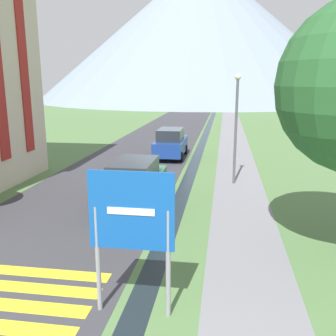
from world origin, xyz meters
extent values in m
plane|color=#517542|center=(0.00, 20.00, 0.00)|extent=(160.00, 160.00, 0.00)
cube|color=#38383D|center=(-2.50, 30.00, 0.00)|extent=(6.40, 60.00, 0.01)
cube|color=slate|center=(3.60, 30.00, 0.00)|extent=(2.20, 60.00, 0.01)
cube|color=black|center=(1.20, 30.00, 0.00)|extent=(0.60, 60.00, 0.00)
cube|color=yellow|center=(-2.50, 5.24, 0.01)|extent=(5.44, 0.44, 0.01)
cone|color=gray|center=(-3.55, 93.54, 16.51)|extent=(78.54, 78.54, 33.01)
cube|color=maroon|center=(-6.49, 14.11, 5.34)|extent=(0.06, 0.70, 8.01)
cylinder|color=gray|center=(0.41, 4.00, 1.14)|extent=(0.10, 0.10, 2.28)
cylinder|color=gray|center=(1.86, 4.00, 1.14)|extent=(0.10, 0.10, 2.28)
cube|color=#1451AD|center=(1.14, 3.98, 2.23)|extent=(1.71, 0.05, 1.59)
cube|color=white|center=(1.14, 3.95, 2.23)|extent=(0.94, 0.02, 0.14)
cube|color=#28663D|center=(-0.40, 10.62, 0.72)|extent=(1.73, 4.44, 0.84)
cube|color=#23282D|center=(-0.40, 10.40, 1.48)|extent=(1.47, 2.44, 0.68)
cylinder|color=black|center=(-1.23, 12.00, 0.30)|extent=(0.18, 0.60, 0.60)
cylinder|color=black|center=(0.43, 12.00, 0.30)|extent=(0.18, 0.60, 0.60)
cylinder|color=black|center=(-1.23, 9.24, 0.30)|extent=(0.18, 0.60, 0.60)
cylinder|color=black|center=(0.43, 9.24, 0.30)|extent=(0.18, 0.60, 0.60)
cube|color=navy|center=(-0.41, 20.02, 0.72)|extent=(1.69, 4.03, 0.84)
cube|color=#23282D|center=(-0.41, 19.82, 1.48)|extent=(1.44, 2.22, 0.68)
cylinder|color=black|center=(-1.21, 21.27, 0.30)|extent=(0.18, 0.60, 0.60)
cylinder|color=black|center=(0.40, 21.27, 0.30)|extent=(0.18, 0.60, 0.60)
cylinder|color=black|center=(-1.21, 18.78, 0.30)|extent=(0.18, 0.60, 0.60)
cylinder|color=black|center=(0.40, 18.78, 0.30)|extent=(0.18, 0.60, 0.60)
cylinder|color=#515156|center=(3.37, 14.47, 2.37)|extent=(0.12, 0.12, 4.74)
sphere|color=silver|center=(3.37, 14.47, 4.86)|extent=(0.28, 0.28, 0.28)
camera|label=1|loc=(2.88, -2.69, 4.69)|focal=40.00mm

